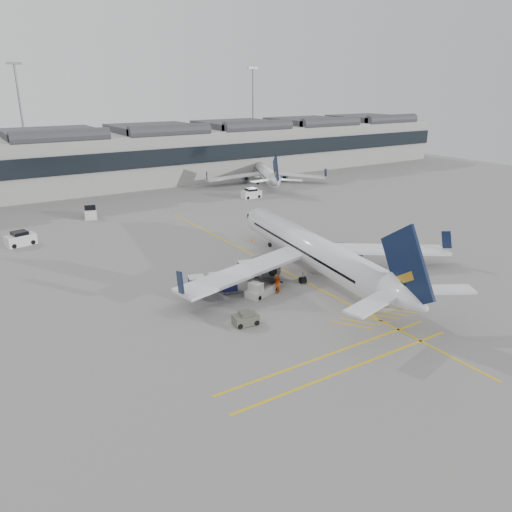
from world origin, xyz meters
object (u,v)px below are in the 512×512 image
airliner_main (314,251)px  ramp_agent_a (277,271)px  pushback_tug (246,319)px  ramp_agent_b (277,284)px  belt_loader (262,289)px  baggage_cart_a (246,269)px

airliner_main → ramp_agent_a: airliner_main is taller
airliner_main → pushback_tug: size_ratio=15.31×
ramp_agent_b → ramp_agent_a: bearing=-168.6°
belt_loader → pushback_tug: 7.23m
airliner_main → belt_loader: bearing=-161.6°
airliner_main → ramp_agent_a: size_ratio=21.72×
belt_loader → airliner_main: bearing=-8.8°
ramp_agent_a → belt_loader: bearing=152.0°
belt_loader → ramp_agent_b: size_ratio=2.55×
ramp_agent_a → ramp_agent_b: 4.36m
ramp_agent_a → ramp_agent_b: bearing=169.8°
ramp_agent_b → airliner_main: bearing=154.0°
ramp_agent_b → pushback_tug: ramp_agent_b is taller
airliner_main → baggage_cart_a: (-6.90, 3.70, -1.97)m
airliner_main → belt_loader: size_ratio=7.36×
baggage_cart_a → pushback_tug: size_ratio=0.82×
airliner_main → baggage_cart_a: 8.08m
airliner_main → ramp_agent_b: (-6.62, -2.03, -1.95)m
baggage_cart_a → ramp_agent_a: 3.57m
belt_loader → ramp_agent_a: bearing=17.6°
ramp_agent_a → baggage_cart_a: bearing=77.7°
baggage_cart_a → pushback_tug: (-6.31, -10.23, -0.41)m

